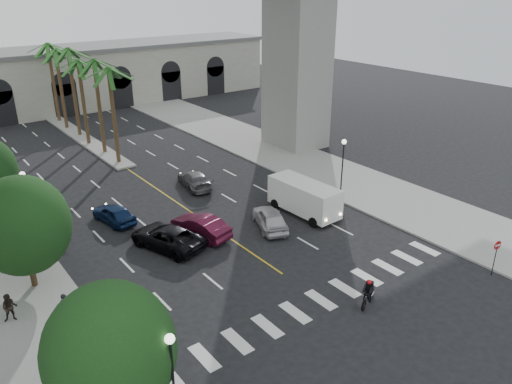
% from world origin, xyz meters
% --- Properties ---
extents(ground, '(140.00, 140.00, 0.00)m').
position_xyz_m(ground, '(0.00, 0.00, 0.00)').
color(ground, black).
rests_on(ground, ground).
extents(sidewalk_right, '(8.00, 100.00, 0.15)m').
position_xyz_m(sidewalk_right, '(15.00, 15.00, 0.07)').
color(sidewalk_right, gray).
rests_on(sidewalk_right, ground).
extents(median, '(2.00, 24.00, 0.20)m').
position_xyz_m(median, '(0.00, 38.00, 0.10)').
color(median, gray).
rests_on(median, ground).
extents(pier_building, '(71.00, 10.50, 8.50)m').
position_xyz_m(pier_building, '(0.00, 55.00, 4.27)').
color(pier_building, beige).
rests_on(pier_building, ground).
extents(palm_a, '(3.20, 3.20, 10.30)m').
position_xyz_m(palm_a, '(0.00, 28.00, 9.10)').
color(palm_a, '#47331E').
rests_on(palm_a, ground).
extents(palm_b, '(3.20, 3.20, 10.60)m').
position_xyz_m(palm_b, '(0.10, 32.00, 9.37)').
color(palm_b, '#47331E').
rests_on(palm_b, ground).
extents(palm_c, '(3.20, 3.20, 10.10)m').
position_xyz_m(palm_c, '(-0.20, 36.00, 8.91)').
color(palm_c, '#47331E').
rests_on(palm_c, ground).
extents(palm_d, '(3.20, 3.20, 10.90)m').
position_xyz_m(palm_d, '(0.15, 40.00, 9.65)').
color(palm_d, '#47331E').
rests_on(palm_d, ground).
extents(palm_e, '(3.20, 3.20, 10.40)m').
position_xyz_m(palm_e, '(-0.10, 44.00, 9.19)').
color(palm_e, '#47331E').
rests_on(palm_e, ground).
extents(palm_f, '(3.20, 3.20, 10.70)m').
position_xyz_m(palm_f, '(0.20, 48.00, 9.46)').
color(palm_f, '#47331E').
rests_on(palm_f, ground).
extents(street_tree_near, '(5.20, 5.20, 6.89)m').
position_xyz_m(street_tree_near, '(-13.00, -3.00, 4.02)').
color(street_tree_near, '#382616').
rests_on(street_tree_near, ground).
extents(street_tree_mid, '(5.44, 5.44, 7.21)m').
position_xyz_m(street_tree_mid, '(-13.00, 10.00, 4.21)').
color(street_tree_mid, '#382616').
rests_on(street_tree_mid, ground).
extents(lamp_post_left_near, '(0.40, 0.40, 5.35)m').
position_xyz_m(lamp_post_left_near, '(-11.40, -5.00, 3.22)').
color(lamp_post_left_near, black).
rests_on(lamp_post_left_near, ground).
extents(lamp_post_left_far, '(0.40, 0.40, 5.35)m').
position_xyz_m(lamp_post_left_far, '(-11.40, 16.00, 3.22)').
color(lamp_post_left_far, black).
rests_on(lamp_post_left_far, ground).
extents(lamp_post_right, '(0.40, 0.40, 5.35)m').
position_xyz_m(lamp_post_right, '(11.40, 8.00, 3.22)').
color(lamp_post_right, black).
rests_on(lamp_post_right, ground).
extents(traffic_signal_near, '(0.25, 0.18, 3.65)m').
position_xyz_m(traffic_signal_near, '(-11.30, -2.50, 2.51)').
color(traffic_signal_near, black).
rests_on(traffic_signal_near, ground).
extents(traffic_signal_far, '(0.25, 0.18, 3.65)m').
position_xyz_m(traffic_signal_far, '(-11.30, 1.50, 2.51)').
color(traffic_signal_far, black).
rests_on(traffic_signal_far, ground).
extents(motorcycle_rider, '(2.04, 1.02, 1.58)m').
position_xyz_m(motorcycle_rider, '(2.01, -3.32, 0.72)').
color(motorcycle_rider, black).
rests_on(motorcycle_rider, ground).
extents(car_a, '(3.49, 5.00, 1.58)m').
position_xyz_m(car_a, '(3.38, 7.53, 0.79)').
color(car_a, silver).
rests_on(car_a, ground).
extents(car_b, '(2.78, 5.14, 1.61)m').
position_xyz_m(car_b, '(-1.50, 9.52, 0.80)').
color(car_b, '#4F0F27').
rests_on(car_b, ground).
extents(car_c, '(4.31, 6.18, 1.57)m').
position_xyz_m(car_c, '(-4.19, 9.54, 0.78)').
color(car_c, black).
rests_on(car_c, ground).
extents(car_d, '(2.90, 5.24, 1.44)m').
position_xyz_m(car_d, '(2.96, 17.88, 0.72)').
color(car_d, '#5B5B5F').
rests_on(car_d, ground).
extents(car_e, '(2.38, 4.50, 1.46)m').
position_xyz_m(car_e, '(-5.63, 15.49, 0.73)').
color(car_e, '#10244D').
rests_on(car_e, ground).
extents(cargo_van, '(2.73, 6.29, 2.64)m').
position_xyz_m(cargo_van, '(7.07, 7.78, 1.47)').
color(cargo_van, white).
rests_on(cargo_van, ground).
extents(pedestrian_a, '(0.60, 0.40, 1.61)m').
position_xyz_m(pedestrian_a, '(-12.49, 5.43, 0.95)').
color(pedestrian_a, black).
rests_on(pedestrian_a, sidewalk_left).
extents(pedestrian_b, '(0.96, 0.85, 1.66)m').
position_xyz_m(pedestrian_b, '(-14.93, 7.17, 0.98)').
color(pedestrian_b, black).
rests_on(pedestrian_b, sidewalk_left).
extents(do_not_enter_sign, '(0.60, 0.13, 2.47)m').
position_xyz_m(do_not_enter_sign, '(10.50, -6.11, 1.79)').
color(do_not_enter_sign, black).
rests_on(do_not_enter_sign, ground).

